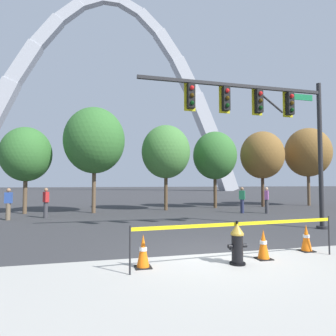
# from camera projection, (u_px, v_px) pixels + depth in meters

# --- Properties ---
(ground_plane) EXTENTS (240.00, 240.00, 0.00)m
(ground_plane) POSITION_uv_depth(u_px,v_px,m) (213.00, 255.00, 7.58)
(ground_plane) COLOR #333335
(sidewalk_near_curb) EXTENTS (40.00, 8.00, 0.01)m
(sidewalk_near_curb) POSITION_uv_depth(u_px,v_px,m) (332.00, 326.00, 3.80)
(sidewalk_near_curb) COLOR #A8A59E
(sidewalk_near_curb) RESTS_ON ground
(fire_hydrant) EXTENTS (0.46, 0.48, 0.99)m
(fire_hydrant) POSITION_uv_depth(u_px,v_px,m) (237.00, 244.00, 6.68)
(fire_hydrant) COLOR black
(fire_hydrant) RESTS_ON ground
(caution_tape_barrier) EXTENTS (5.25, 0.43, 1.00)m
(caution_tape_barrier) POSITION_uv_depth(u_px,v_px,m) (242.00, 234.00, 6.76)
(caution_tape_barrier) COLOR #232326
(caution_tape_barrier) RESTS_ON ground
(traffic_cone_by_hydrant) EXTENTS (0.36, 0.36, 0.73)m
(traffic_cone_by_hydrant) POSITION_uv_depth(u_px,v_px,m) (143.00, 251.00, 6.41)
(traffic_cone_by_hydrant) COLOR black
(traffic_cone_by_hydrant) RESTS_ON ground
(traffic_cone_mid_sidewalk) EXTENTS (0.36, 0.36, 0.73)m
(traffic_cone_mid_sidewalk) POSITION_uv_depth(u_px,v_px,m) (306.00, 238.00, 7.94)
(traffic_cone_mid_sidewalk) COLOR black
(traffic_cone_mid_sidewalk) RESTS_ON ground
(traffic_cone_curb_edge) EXTENTS (0.36, 0.36, 0.73)m
(traffic_cone_curb_edge) POSITION_uv_depth(u_px,v_px,m) (263.00, 245.00, 7.12)
(traffic_cone_curb_edge) COLOR black
(traffic_cone_curb_edge) RESTS_ON ground
(traffic_signal_gantry) EXTENTS (7.82, 0.44, 6.00)m
(traffic_signal_gantry) POSITION_uv_depth(u_px,v_px,m) (269.00, 118.00, 11.49)
(traffic_signal_gantry) COLOR #232326
(traffic_signal_gantry) RESTS_ON ground
(monument_arch) EXTENTS (57.54, 3.29, 42.40)m
(monument_arch) POSITION_uv_depth(u_px,v_px,m) (110.00, 103.00, 61.45)
(monument_arch) COLOR #B2B5BC
(monument_arch) RESTS_ON ground
(tree_far_left) EXTENTS (3.00, 3.00, 5.25)m
(tree_far_left) POSITION_uv_depth(u_px,v_px,m) (26.00, 154.00, 17.73)
(tree_far_left) COLOR brown
(tree_far_left) RESTS_ON ground
(tree_left_mid) EXTENTS (3.76, 3.76, 6.57)m
(tree_left_mid) POSITION_uv_depth(u_px,v_px,m) (94.00, 141.00, 18.24)
(tree_left_mid) COLOR brown
(tree_left_mid) RESTS_ON ground
(tree_center_left) EXTENTS (3.33, 3.33, 5.82)m
(tree_center_left) POSITION_uv_depth(u_px,v_px,m) (166.00, 152.00, 20.05)
(tree_center_left) COLOR brown
(tree_center_left) RESTS_ON ground
(tree_center_right) EXTENTS (3.25, 3.25, 5.69)m
(tree_center_right) POSITION_uv_depth(u_px,v_px,m) (215.00, 156.00, 21.84)
(tree_center_right) COLOR brown
(tree_center_right) RESTS_ON ground
(tree_right_mid) EXTENTS (3.37, 3.37, 5.90)m
(tree_right_mid) POSITION_uv_depth(u_px,v_px,m) (262.00, 155.00, 22.94)
(tree_right_mid) COLOR #473323
(tree_right_mid) RESTS_ON ground
(tree_far_right) EXTENTS (3.63, 3.63, 6.36)m
(tree_far_right) POSITION_uv_depth(u_px,v_px,m) (308.00, 152.00, 23.98)
(tree_far_right) COLOR brown
(tree_far_right) RESTS_ON ground
(pedestrian_walking_left) EXTENTS (0.35, 0.39, 1.59)m
(pedestrian_walking_left) POSITION_uv_depth(u_px,v_px,m) (46.00, 203.00, 15.46)
(pedestrian_walking_left) COLOR #38383D
(pedestrian_walking_left) RESTS_ON ground
(pedestrian_standing_center) EXTENTS (0.39, 0.37, 1.59)m
(pedestrian_standing_center) POSITION_uv_depth(u_px,v_px,m) (242.00, 200.00, 17.94)
(pedestrian_standing_center) COLOR #232847
(pedestrian_standing_center) RESTS_ON ground
(pedestrian_walking_right) EXTENTS (0.36, 0.23, 1.59)m
(pedestrian_walking_right) POSITION_uv_depth(u_px,v_px,m) (8.00, 204.00, 14.61)
(pedestrian_walking_right) COLOR brown
(pedestrian_walking_right) RESTS_ON ground
(pedestrian_near_trees) EXTENTS (0.38, 0.39, 1.59)m
(pedestrian_near_trees) POSITION_uv_depth(u_px,v_px,m) (267.00, 200.00, 17.75)
(pedestrian_near_trees) COLOR #38383D
(pedestrian_near_trees) RESTS_ON ground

